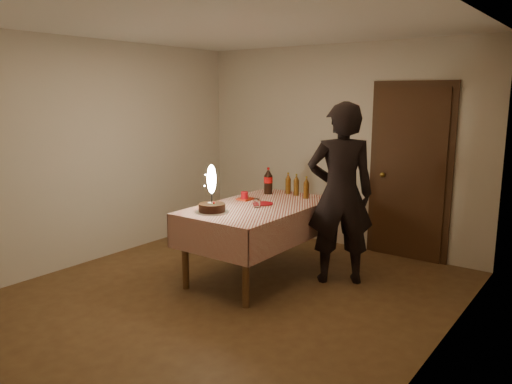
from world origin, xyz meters
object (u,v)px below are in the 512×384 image
(amber_bottle_right, at_px, (306,188))
(photographer, at_px, (340,194))
(red_cup, at_px, (244,196))
(cola_bottle, at_px, (268,181))
(clear_cup, at_px, (257,203))
(amber_bottle_left, at_px, (288,184))
(red_plate, at_px, (263,204))
(amber_bottle_mid, at_px, (296,185))
(dining_table, at_px, (259,215))
(birthday_cake, at_px, (212,200))

(amber_bottle_right, bearing_deg, photographer, -22.27)
(red_cup, height_order, amber_bottle_right, amber_bottle_right)
(cola_bottle, bearing_deg, red_cup, -89.29)
(clear_cup, distance_m, amber_bottle_left, 0.83)
(amber_bottle_right, bearing_deg, red_plate, -112.71)
(cola_bottle, bearing_deg, amber_bottle_right, 4.37)
(cola_bottle, bearing_deg, amber_bottle_left, 38.94)
(amber_bottle_mid, relative_size, photographer, 0.13)
(clear_cup, distance_m, amber_bottle_right, 0.73)
(cola_bottle, xyz_separation_m, photographer, (1.04, -0.18, -0.00))
(amber_bottle_mid, distance_m, photographer, 0.78)
(cola_bottle, bearing_deg, dining_table, -64.32)
(red_cup, bearing_deg, amber_bottle_mid, 61.69)
(clear_cup, xyz_separation_m, amber_bottle_left, (-0.14, 0.81, 0.07))
(amber_bottle_mid, bearing_deg, clear_cup, -90.09)
(dining_table, relative_size, birthday_cake, 3.57)
(dining_table, xyz_separation_m, cola_bottle, (-0.27, 0.57, 0.26))
(birthday_cake, distance_m, red_cup, 0.64)
(dining_table, height_order, red_plate, red_plate)
(birthday_cake, relative_size, amber_bottle_left, 1.89)
(clear_cup, bearing_deg, amber_bottle_right, 75.52)
(red_cup, distance_m, photographer, 1.08)
(dining_table, bearing_deg, photographer, 26.30)
(clear_cup, relative_size, amber_bottle_mid, 0.35)
(amber_bottle_left, height_order, amber_bottle_mid, same)
(dining_table, bearing_deg, amber_bottle_left, 96.96)
(amber_bottle_right, bearing_deg, clear_cup, -104.48)
(birthday_cake, height_order, clear_cup, birthday_cake)
(clear_cup, height_order, photographer, photographer)
(cola_bottle, xyz_separation_m, amber_bottle_mid, (0.32, 0.11, -0.03))
(cola_bottle, bearing_deg, photographer, -9.98)
(red_cup, bearing_deg, dining_table, -19.46)
(clear_cup, bearing_deg, red_cup, 148.62)
(red_cup, bearing_deg, cola_bottle, 90.71)
(birthday_cake, distance_m, amber_bottle_right, 1.22)
(dining_table, distance_m, birthday_cake, 0.62)
(birthday_cake, height_order, amber_bottle_right, birthday_cake)
(red_cup, height_order, photographer, photographer)
(clear_cup, relative_size, photographer, 0.05)
(birthday_cake, distance_m, amber_bottle_left, 1.26)
(amber_bottle_left, bearing_deg, red_cup, -106.07)
(clear_cup, bearing_deg, dining_table, 116.37)
(clear_cup, height_order, cola_bottle, cola_bottle)
(red_cup, distance_m, amber_bottle_mid, 0.67)
(dining_table, xyz_separation_m, red_plate, (0.01, 0.07, 0.11))
(amber_bottle_right, height_order, amber_bottle_mid, same)
(red_cup, distance_m, amber_bottle_left, 0.65)
(birthday_cake, bearing_deg, amber_bottle_mid, 78.85)
(red_plate, height_order, amber_bottle_left, amber_bottle_left)
(dining_table, xyz_separation_m, birthday_cake, (-0.19, -0.54, 0.23))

